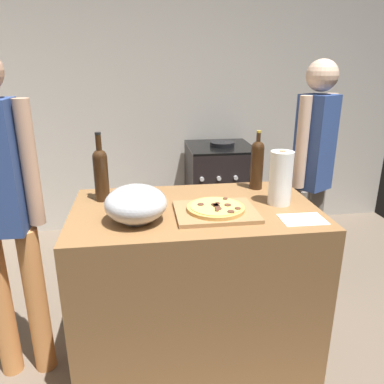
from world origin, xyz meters
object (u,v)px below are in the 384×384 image
(stove, at_px, (219,192))
(person_in_stripes, at_px, (2,204))
(wine_bottle_green, at_px, (257,163))
(person_in_red, at_px, (312,170))
(pizza, at_px, (216,208))
(paper_towel_roll, at_px, (281,178))
(mixing_bowl, at_px, (136,204))
(wine_bottle_amber, at_px, (101,172))

(stove, relative_size, person_in_stripes, 0.56)
(wine_bottle_green, height_order, person_in_red, person_in_red)
(person_in_stripes, bearing_deg, person_in_red, 15.70)
(pizza, relative_size, person_in_stripes, 0.17)
(paper_towel_roll, relative_size, person_in_stripes, 0.17)
(mixing_bowl, relative_size, stove, 0.31)
(wine_bottle_amber, relative_size, person_in_red, 0.22)
(pizza, xyz_separation_m, wine_bottle_green, (0.31, 0.36, 0.13))
(mixing_bowl, xyz_separation_m, stove, (0.76, 1.68, -0.55))
(pizza, xyz_separation_m, wine_bottle_amber, (-0.57, 0.28, 0.13))
(wine_bottle_amber, xyz_separation_m, person_in_stripes, (-0.46, -0.18, -0.09))
(stove, bearing_deg, person_in_red, -68.19)
(wine_bottle_amber, bearing_deg, person_in_stripes, -158.75)
(stove, distance_m, person_in_red, 1.21)
(person_in_stripes, bearing_deg, wine_bottle_green, 10.91)
(pizza, relative_size, paper_towel_roll, 1.00)
(paper_towel_roll, relative_size, wine_bottle_amber, 0.77)
(paper_towel_roll, xyz_separation_m, person_in_stripes, (-1.39, 0.01, -0.08))
(wine_bottle_green, distance_m, wine_bottle_amber, 0.89)
(mixing_bowl, bearing_deg, pizza, 6.35)
(paper_towel_roll, xyz_separation_m, wine_bottle_amber, (-0.93, 0.18, 0.02))
(paper_towel_roll, xyz_separation_m, person_in_red, (0.42, 0.52, -0.12))
(mixing_bowl, relative_size, wine_bottle_amber, 0.78)
(stove, bearing_deg, mixing_bowl, -114.34)
(paper_towel_roll, bearing_deg, wine_bottle_green, 99.69)
(pizza, distance_m, person_in_red, 0.99)
(stove, xyz_separation_m, person_in_stripes, (-1.40, -1.54, 0.53))
(wine_bottle_amber, distance_m, stove, 1.77)
(pizza, relative_size, wine_bottle_green, 0.83)
(mixing_bowl, height_order, person_in_red, person_in_red)
(paper_towel_roll, distance_m, person_in_red, 0.68)
(wine_bottle_amber, height_order, stove, wine_bottle_amber)
(mixing_bowl, xyz_separation_m, wine_bottle_green, (0.70, 0.40, 0.07))
(mixing_bowl, xyz_separation_m, person_in_stripes, (-0.64, 0.14, -0.02))
(pizza, distance_m, paper_towel_roll, 0.39)
(mixing_bowl, height_order, wine_bottle_amber, wine_bottle_amber)
(wine_bottle_amber, relative_size, stove, 0.39)
(pizza, height_order, wine_bottle_green, wine_bottle_green)
(pizza, distance_m, mixing_bowl, 0.40)
(mixing_bowl, bearing_deg, wine_bottle_amber, 119.48)
(pizza, relative_size, mixing_bowl, 0.99)
(wine_bottle_amber, xyz_separation_m, stove, (0.94, 1.36, -0.62))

